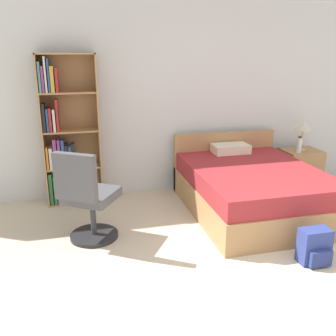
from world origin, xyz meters
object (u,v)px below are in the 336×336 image
Objects in this scene: table_lamp at (303,126)px; backpack_blue at (315,247)px; office_chair at (87,199)px; water_bottle at (299,145)px; bookshelf at (64,138)px; bed at (250,188)px; nightstand at (300,167)px.

backpack_blue is (-1.07, -1.97, -0.73)m from table_lamp.
water_bottle is (3.03, 0.93, 0.17)m from office_chair.
water_bottle reaches higher than backpack_blue.
bookshelf is 5.59× the size of backpack_blue.
bookshelf is 0.98× the size of bed.
bookshelf is at bearing 100.45° from office_chair.
office_chair is at bearing -161.66° from nightstand.
water_bottle is at bearing -4.03° from bookshelf.
nightstand is (3.37, -0.12, -0.60)m from bookshelf.
bed is (2.22, -0.81, -0.58)m from bookshelf.
nightstand reaches higher than backpack_blue.
bookshelf reaches higher than office_chair.
nightstand is (3.15, 1.04, -0.21)m from office_chair.
water_bottle reaches higher than nightstand.
water_bottle is at bearing 29.75° from bed.
bed reaches higher than nightstand.
bed is at bearing -150.25° from water_bottle.
office_chair is 3.17m from water_bottle.
bed is 3.61× the size of nightstand.
office_chair reaches higher than bed.
office_chair is 2.23× the size of table_lamp.
bookshelf is at bearing 137.00° from backpack_blue.
office_chair is (0.21, -1.16, -0.40)m from bookshelf.
bookshelf reaches higher than bed.
nightstand is (1.15, 0.70, -0.03)m from bed.
office_chair reaches higher than nightstand.
backpack_blue is at bearing -118.54° from table_lamp.
bookshelf is 2.43m from bed.
water_bottle is (-0.09, -0.09, -0.25)m from table_lamp.
nightstand is at bearing 61.03° from backpack_blue.
bookshelf is 3.54× the size of nightstand.
backpack_blue is (0.05, -1.30, -0.13)m from bed.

